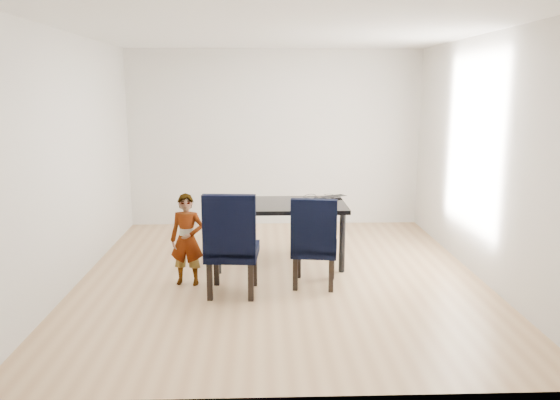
{
  "coord_description": "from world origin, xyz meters",
  "views": [
    {
      "loc": [
        -0.22,
        -5.94,
        2.1
      ],
      "look_at": [
        0.0,
        0.2,
        0.85
      ],
      "focal_mm": 35.0,
      "sensor_mm": 36.0,
      "label": 1
    }
  ],
  "objects_px": {
    "chair_left": "(232,242)",
    "plate": "(237,206)",
    "dining_table": "(279,233)",
    "child": "(187,240)",
    "chair_right": "(315,241)",
    "laptop": "(332,196)"
  },
  "relations": [
    {
      "from": "laptop",
      "to": "child",
      "type": "bearing_deg",
      "value": 2.26
    },
    {
      "from": "child",
      "to": "chair_right",
      "type": "bearing_deg",
      "value": 3.73
    },
    {
      "from": "dining_table",
      "to": "child",
      "type": "height_order",
      "value": "child"
    },
    {
      "from": "dining_table",
      "to": "laptop",
      "type": "distance_m",
      "value": 0.85
    },
    {
      "from": "chair_left",
      "to": "laptop",
      "type": "bearing_deg",
      "value": 52.35
    },
    {
      "from": "chair_right",
      "to": "plate",
      "type": "distance_m",
      "value": 1.08
    },
    {
      "from": "chair_left",
      "to": "plate",
      "type": "distance_m",
      "value": 0.85
    },
    {
      "from": "chair_left",
      "to": "laptop",
      "type": "distance_m",
      "value": 1.81
    },
    {
      "from": "dining_table",
      "to": "laptop",
      "type": "xyz_separation_m",
      "value": [
        0.68,
        0.34,
        0.39
      ]
    },
    {
      "from": "child",
      "to": "plate",
      "type": "height_order",
      "value": "child"
    },
    {
      "from": "plate",
      "to": "chair_left",
      "type": "bearing_deg",
      "value": -91.29
    },
    {
      "from": "chair_right",
      "to": "child",
      "type": "xyz_separation_m",
      "value": [
        -1.38,
        0.07,
        0.0
      ]
    },
    {
      "from": "chair_left",
      "to": "chair_right",
      "type": "distance_m",
      "value": 0.9
    },
    {
      "from": "chair_right",
      "to": "plate",
      "type": "bearing_deg",
      "value": 153.7
    },
    {
      "from": "chair_right",
      "to": "laptop",
      "type": "xyz_separation_m",
      "value": [
        0.32,
        1.12,
        0.27
      ]
    },
    {
      "from": "chair_left",
      "to": "plate",
      "type": "xyz_separation_m",
      "value": [
        0.02,
        0.82,
        0.21
      ]
    },
    {
      "from": "dining_table",
      "to": "child",
      "type": "xyz_separation_m",
      "value": [
        -1.02,
        -0.71,
        0.13
      ]
    },
    {
      "from": "child",
      "to": "laptop",
      "type": "distance_m",
      "value": 2.02
    },
    {
      "from": "plate",
      "to": "chair_right",
      "type": "bearing_deg",
      "value": -35.3
    },
    {
      "from": "dining_table",
      "to": "chair_right",
      "type": "bearing_deg",
      "value": -65.37
    },
    {
      "from": "chair_right",
      "to": "child",
      "type": "bearing_deg",
      "value": -174.08
    },
    {
      "from": "dining_table",
      "to": "chair_right",
      "type": "relative_size",
      "value": 1.61
    }
  ]
}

